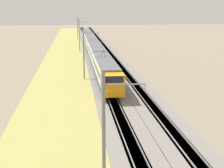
{
  "coord_description": "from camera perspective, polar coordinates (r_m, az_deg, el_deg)",
  "views": [
    {
      "loc": [
        -8.11,
        4.68,
        11.73
      ],
      "look_at": [
        29.85,
        0.0,
        2.21
      ],
      "focal_mm": 50.0,
      "sensor_mm": 36.0,
      "label": 1
    }
  ],
  "objects": [
    {
      "name": "track_adjacent",
      "position": [
        59.94,
        1.78,
        2.84
      ],
      "size": [
        240.0,
        1.57,
        0.45
      ],
      "color": "#4C4238",
      "rests_on": "ground"
    },
    {
      "name": "ballast_adjacent",
      "position": [
        59.94,
        1.78,
        2.83
      ],
      "size": [
        240.0,
        4.4,
        0.3
      ],
      "color": "slate",
      "rests_on": "ground"
    },
    {
      "name": "passenger_train",
      "position": [
        76.25,
        -3.48,
        6.89
      ],
      "size": [
        78.62,
        2.89,
        5.03
      ],
      "rotation": [
        0.0,
        0.0,
        3.14
      ],
      "color": "orange",
      "rests_on": "ground"
    },
    {
      "name": "catenary_mast_distant",
      "position": [
        117.33,
        -6.31,
        10.24
      ],
      "size": [
        0.22,
        2.56,
        8.2
      ],
      "color": "slate",
      "rests_on": "ground"
    },
    {
      "name": "catenary_mast_near",
      "position": [
        18.5,
        -1.34,
        -9.66
      ],
      "size": [
        0.22,
        2.56,
        8.35
      ],
      "color": "slate",
      "rests_on": "ground"
    },
    {
      "name": "catenary_mast_far",
      "position": [
        84.01,
        -5.95,
        8.96
      ],
      "size": [
        0.22,
        2.56,
        8.69
      ],
      "color": "slate",
      "rests_on": "ground"
    },
    {
      "name": "grass_verge",
      "position": [
        59.28,
        -7.62,
        2.5
      ],
      "size": [
        240.0,
        12.26,
        0.12
      ],
      "color": "#99934C",
      "rests_on": "ground"
    },
    {
      "name": "ballast_main",
      "position": [
        59.44,
        -2.38,
        2.73
      ],
      "size": [
        240.0,
        4.4,
        0.3
      ],
      "color": "slate",
      "rests_on": "ground"
    },
    {
      "name": "track_main",
      "position": [
        59.44,
        -2.38,
        2.74
      ],
      "size": [
        240.0,
        1.57,
        0.45
      ],
      "color": "#4C4238",
      "rests_on": "ground"
    },
    {
      "name": "catenary_mast_mid",
      "position": [
        50.83,
        -5.12,
        5.65
      ],
      "size": [
        0.22,
        2.56,
        8.56
      ],
      "color": "slate",
      "rests_on": "ground"
    }
  ]
}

